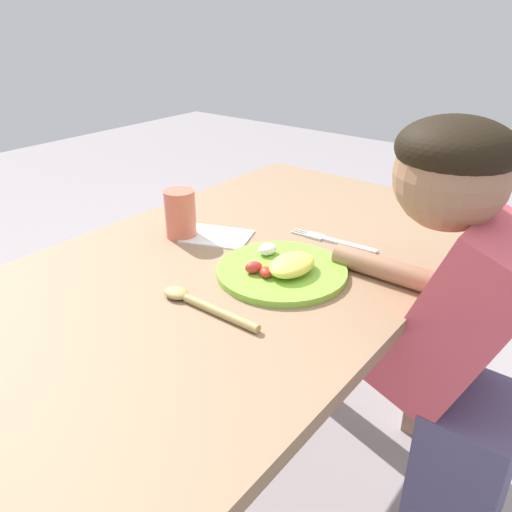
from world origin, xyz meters
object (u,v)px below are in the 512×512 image
fork (334,241)px  spoon (199,303)px  plate (283,269)px  person (456,376)px  drinking_cup (180,214)px

fork → spoon: (-0.38, 0.05, 0.01)m
plate → person: person is taller
spoon → plate: bearing=-103.8°
fork → person: person is taller
spoon → person: (0.29, -0.37, -0.16)m
plate → fork: size_ratio=1.23×
fork → drinking_cup: bearing=28.6°
drinking_cup → person: bearing=-81.2°
plate → person: size_ratio=0.24×
spoon → person: bearing=-142.0°
plate → person: (0.11, -0.33, -0.16)m
drinking_cup → spoon: bearing=-128.9°
plate → drinking_cup: drinking_cup is taller
fork → plate: bearing=85.7°
person → fork: bearing=74.8°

